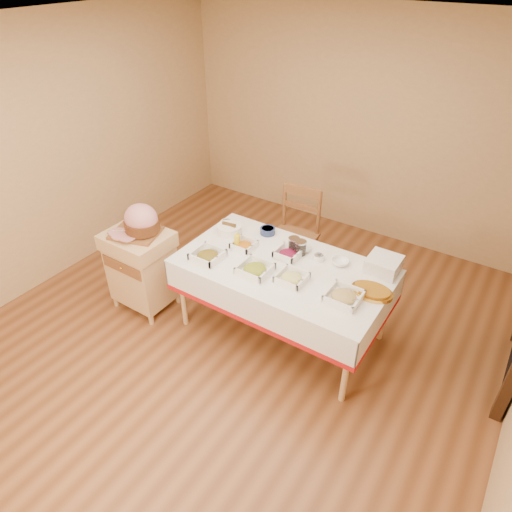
% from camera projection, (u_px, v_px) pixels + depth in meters
% --- Properties ---
extents(room_shell, '(5.00, 5.00, 5.00)m').
position_uv_depth(room_shell, '(233.00, 215.00, 3.54)').
color(room_shell, brown).
rests_on(room_shell, ground).
extents(dining_table, '(1.82, 1.02, 0.76)m').
position_uv_depth(dining_table, '(283.00, 280.00, 4.01)').
color(dining_table, '#DDB379').
rests_on(dining_table, ground).
extents(butcher_cart, '(0.59, 0.50, 0.83)m').
position_uv_depth(butcher_cart, '(142.00, 266.00, 4.41)').
color(butcher_cart, '#DDB379').
rests_on(butcher_cart, ground).
extents(dining_chair, '(0.49, 0.47, 1.01)m').
position_uv_depth(dining_chair, '(294.00, 235.00, 4.78)').
color(dining_chair, brown).
rests_on(dining_chair, ground).
extents(ham_on_board, '(0.45, 0.43, 0.30)m').
position_uv_depth(ham_on_board, '(140.00, 222.00, 4.14)').
color(ham_on_board, brown).
rests_on(ham_on_board, butcher_cart).
extents(serving_dish_a, '(0.26, 0.25, 0.11)m').
position_uv_depth(serving_dish_a, '(208.00, 256.00, 3.98)').
color(serving_dish_a, white).
rests_on(serving_dish_a, dining_table).
extents(serving_dish_b, '(0.26, 0.26, 0.11)m').
position_uv_depth(serving_dish_b, '(255.00, 269.00, 3.81)').
color(serving_dish_b, white).
rests_on(serving_dish_b, dining_table).
extents(serving_dish_c, '(0.23, 0.23, 0.09)m').
position_uv_depth(serving_dish_c, '(292.00, 278.00, 3.72)').
color(serving_dish_c, white).
rests_on(serving_dish_c, dining_table).
extents(serving_dish_d, '(0.26, 0.26, 0.10)m').
position_uv_depth(serving_dish_d, '(344.00, 297.00, 3.52)').
color(serving_dish_d, white).
rests_on(serving_dish_d, dining_table).
extents(serving_dish_e, '(0.21, 0.20, 0.09)m').
position_uv_depth(serving_dish_e, '(244.00, 245.00, 4.13)').
color(serving_dish_e, white).
rests_on(serving_dish_e, dining_table).
extents(serving_dish_f, '(0.22, 0.21, 0.10)m').
position_uv_depth(serving_dish_f, '(288.00, 254.00, 4.01)').
color(serving_dish_f, white).
rests_on(serving_dish_f, dining_table).
extents(small_bowl_left, '(0.13, 0.13, 0.06)m').
position_uv_depth(small_bowl_left, '(227.00, 224.00, 4.44)').
color(small_bowl_left, white).
rests_on(small_bowl_left, dining_table).
extents(small_bowl_mid, '(0.14, 0.14, 0.06)m').
position_uv_depth(small_bowl_mid, '(268.00, 230.00, 4.33)').
color(small_bowl_mid, navy).
rests_on(small_bowl_mid, dining_table).
extents(small_bowl_right, '(0.10, 0.10, 0.05)m').
position_uv_depth(small_bowl_right, '(319.00, 257.00, 3.97)').
color(small_bowl_right, white).
rests_on(small_bowl_right, dining_table).
extents(bowl_white_imported, '(0.20, 0.20, 0.04)m').
position_uv_depth(bowl_white_imported, '(302.00, 248.00, 4.10)').
color(bowl_white_imported, white).
rests_on(bowl_white_imported, dining_table).
extents(bowl_small_imported, '(0.19, 0.19, 0.05)m').
position_uv_depth(bowl_small_imported, '(340.00, 262.00, 3.92)').
color(bowl_small_imported, white).
rests_on(bowl_small_imported, dining_table).
extents(preserve_jar_left, '(0.10, 0.10, 0.13)m').
position_uv_depth(preserve_jar_left, '(294.00, 245.00, 4.08)').
color(preserve_jar_left, silver).
rests_on(preserve_jar_left, dining_table).
extents(preserve_jar_right, '(0.11, 0.11, 0.13)m').
position_uv_depth(preserve_jar_right, '(300.00, 248.00, 4.03)').
color(preserve_jar_right, silver).
rests_on(preserve_jar_right, dining_table).
extents(mustard_bottle, '(0.05, 0.05, 0.17)m').
position_uv_depth(mustard_bottle, '(237.00, 241.00, 4.11)').
color(mustard_bottle, yellow).
rests_on(mustard_bottle, dining_table).
extents(bread_basket, '(0.24, 0.24, 0.10)m').
position_uv_depth(bread_basket, '(229.00, 229.00, 4.33)').
color(bread_basket, white).
rests_on(bread_basket, dining_table).
extents(plate_stack, '(0.26, 0.26, 0.13)m').
position_uv_depth(plate_stack, '(384.00, 264.00, 3.82)').
color(plate_stack, white).
rests_on(plate_stack, dining_table).
extents(brass_platter, '(0.34, 0.24, 0.04)m').
position_uv_depth(brass_platter, '(372.00, 291.00, 3.59)').
color(brass_platter, gold).
rests_on(brass_platter, dining_table).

